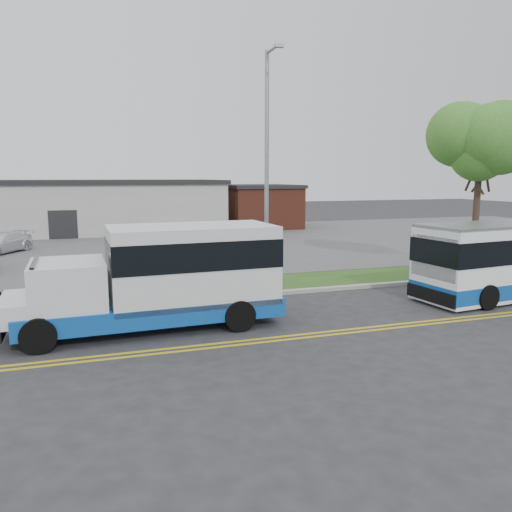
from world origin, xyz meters
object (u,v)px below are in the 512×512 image
object	(u,v)px
streetlight_near	(267,162)
parked_car_b	(2,243)
tree_east	(481,143)
shuttle_bus	(167,274)

from	to	relation	value
streetlight_near	parked_car_b	xyz separation A→B (m)	(-12.17, 13.16, -4.52)
streetlight_near	parked_car_b	bearing A→B (deg)	132.77
streetlight_near	parked_car_b	world-z (taller)	streetlight_near
tree_east	parked_car_b	bearing A→B (deg)	150.92
tree_east	streetlight_near	size ratio (longest dim) A/B	0.88
shuttle_bus	parked_car_b	bearing A→B (deg)	110.59
tree_east	parked_car_b	distance (m)	27.08
tree_east	streetlight_near	world-z (taller)	streetlight_near
shuttle_bus	parked_car_b	world-z (taller)	shuttle_bus
shuttle_bus	parked_car_b	distance (m)	19.14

